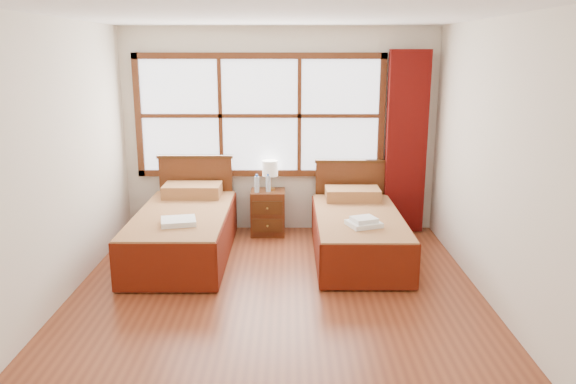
{
  "coord_description": "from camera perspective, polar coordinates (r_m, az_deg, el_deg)",
  "views": [
    {
      "loc": [
        0.13,
        -4.91,
        2.3
      ],
      "look_at": [
        0.11,
        0.7,
        0.88
      ],
      "focal_mm": 35.0,
      "sensor_mm": 36.0,
      "label": 1
    }
  ],
  "objects": [
    {
      "name": "wall_left",
      "position": [
        5.45,
        -22.84,
        2.45
      ],
      "size": [
        0.0,
        4.5,
        4.5
      ],
      "primitive_type": "plane",
      "rotation": [
        1.57,
        0.0,
        1.57
      ],
      "color": "silver",
      "rests_on": "floor"
    },
    {
      "name": "bed_right",
      "position": [
        6.48,
        7.08,
        -4.03
      ],
      "size": [
        0.98,
        2.0,
        0.95
      ],
      "color": "#42240D",
      "rests_on": "floor"
    },
    {
      "name": "wall_right",
      "position": [
        5.35,
        20.67,
        2.46
      ],
      "size": [
        0.0,
        4.5,
        4.5
      ],
      "primitive_type": "plane",
      "rotation": [
        1.57,
        0.0,
        -1.57
      ],
      "color": "silver",
      "rests_on": "floor"
    },
    {
      "name": "ceiling",
      "position": [
        4.92,
        -1.37,
        17.63
      ],
      "size": [
        4.5,
        4.5,
        0.0
      ],
      "primitive_type": "plane",
      "rotation": [
        3.14,
        0.0,
        0.0
      ],
      "color": "white",
      "rests_on": "wall_back"
    },
    {
      "name": "towels_left",
      "position": [
        6.0,
        -11.07,
        -2.94
      ],
      "size": [
        0.41,
        0.38,
        0.06
      ],
      "rotation": [
        0.0,
        0.0,
        0.22
      ],
      "color": "white",
      "rests_on": "bed_left"
    },
    {
      "name": "wall_back",
      "position": [
        7.23,
        -0.84,
        6.21
      ],
      "size": [
        4.0,
        0.0,
        4.0
      ],
      "primitive_type": "plane",
      "rotation": [
        1.57,
        0.0,
        0.0
      ],
      "color": "silver",
      "rests_on": "floor"
    },
    {
      "name": "lamp",
      "position": [
        7.11,
        -1.83,
        2.33
      ],
      "size": [
        0.2,
        0.2,
        0.38
      ],
      "color": "gold",
      "rests_on": "nightstand"
    },
    {
      "name": "floor",
      "position": [
        5.43,
        -1.21,
        -10.93
      ],
      "size": [
        4.5,
        4.5,
        0.0
      ],
      "primitive_type": "plane",
      "color": "brown",
      "rests_on": "ground"
    },
    {
      "name": "bed_left",
      "position": [
        6.54,
        -10.53,
        -3.83
      ],
      "size": [
        1.04,
        2.06,
        1.01
      ],
      "color": "#42240D",
      "rests_on": "floor"
    },
    {
      "name": "window",
      "position": [
        7.18,
        -2.87,
        7.74
      ],
      "size": [
        3.16,
        0.06,
        1.56
      ],
      "color": "white",
      "rests_on": "wall_back"
    },
    {
      "name": "bottle_near",
      "position": [
        7.03,
        -3.18,
        0.81
      ],
      "size": [
        0.06,
        0.06,
        0.23
      ],
      "color": "silver",
      "rests_on": "nightstand"
    },
    {
      "name": "towels_right",
      "position": [
        5.97,
        7.71,
        -3.07
      ],
      "size": [
        0.4,
        0.38,
        0.1
      ],
      "rotation": [
        0.0,
        0.0,
        0.37
      ],
      "color": "white",
      "rests_on": "bed_right"
    },
    {
      "name": "curtain",
      "position": [
        7.27,
        11.91,
        4.91
      ],
      "size": [
        0.5,
        0.16,
        2.3
      ],
      "primitive_type": "cube",
      "color": "#590B08",
      "rests_on": "wall_back"
    },
    {
      "name": "bottle_far",
      "position": [
        7.06,
        -2.02,
        0.89
      ],
      "size": [
        0.06,
        0.06,
        0.23
      ],
      "color": "silver",
      "rests_on": "nightstand"
    },
    {
      "name": "nightstand",
      "position": [
        7.2,
        -2.05,
        -2.08
      ],
      "size": [
        0.43,
        0.43,
        0.57
      ],
      "color": "#532712",
      "rests_on": "floor"
    }
  ]
}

